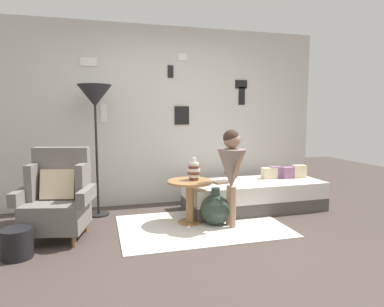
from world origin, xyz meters
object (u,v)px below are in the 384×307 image
at_px(floor_lamp, 95,101).
at_px(magazine_basket, 17,243).
at_px(side_table, 190,193).
at_px(person_child, 232,165).
at_px(daybed, 253,195).
at_px(vase_striped, 194,171).
at_px(demijohn_near, 215,209).
at_px(book_on_daybed, 222,182).
at_px(armchair, 58,198).

distance_m(floor_lamp, magazine_basket, 1.96).
bearing_deg(side_table, magazine_basket, -163.32).
bearing_deg(person_child, daybed, 46.20).
bearing_deg(vase_striped, side_table, -153.85).
xyz_separation_m(floor_lamp, demijohn_near, (1.36, -0.79, -1.32)).
bearing_deg(demijohn_near, book_on_daybed, 62.00).
xyz_separation_m(daybed, floor_lamp, (-2.10, 0.30, 1.30)).
height_order(daybed, floor_lamp, floor_lamp).
distance_m(person_child, demijohn_near, 0.59).
bearing_deg(book_on_daybed, demijohn_near, -118.00).
height_order(armchair, vase_striped, armchair).
bearing_deg(book_on_daybed, vase_striped, -145.67).
bearing_deg(person_child, demijohn_near, 142.02).
distance_m(vase_striped, floor_lamp, 1.56).
relative_size(armchair, floor_lamp, 0.57).
bearing_deg(demijohn_near, floor_lamp, 149.95).
bearing_deg(magazine_basket, person_child, 7.39).
height_order(armchair, side_table, armchair).
bearing_deg(demijohn_near, armchair, 178.02).
bearing_deg(side_table, daybed, 19.38).
relative_size(armchair, side_table, 1.76).
xyz_separation_m(daybed, book_on_daybed, (-0.48, 0.00, 0.22)).
relative_size(side_table, person_child, 0.47).
xyz_separation_m(daybed, magazine_basket, (-2.84, -0.90, -0.06)).
distance_m(vase_striped, person_child, 0.48).
bearing_deg(person_child, floor_lamp, 149.08).
height_order(vase_striped, person_child, person_child).
bearing_deg(vase_striped, floor_lamp, 151.08).
xyz_separation_m(armchair, magazine_basket, (-0.32, -0.47, -0.30)).
relative_size(person_child, book_on_daybed, 5.27).
distance_m(demijohn_near, magazine_basket, 2.14).
relative_size(daybed, magazine_basket, 6.84).
bearing_deg(side_table, vase_striped, 26.15).
distance_m(daybed, magazine_basket, 2.98).
distance_m(daybed, vase_striped, 1.11).
bearing_deg(armchair, demijohn_near, -1.98).
height_order(daybed, book_on_daybed, book_on_daybed).
height_order(daybed, vase_striped, vase_striped).
height_order(person_child, demijohn_near, person_child).
xyz_separation_m(armchair, floor_lamp, (0.41, 0.73, 1.07)).
xyz_separation_m(daybed, side_table, (-1.02, -0.36, 0.18)).
bearing_deg(magazine_basket, floor_lamp, 58.64).
bearing_deg(armchair, side_table, 2.73).
height_order(armchair, demijohn_near, armchair).
height_order(person_child, book_on_daybed, person_child).
distance_m(daybed, floor_lamp, 2.49).
xyz_separation_m(side_table, demijohn_near, (0.28, -0.13, -0.19)).
xyz_separation_m(armchair, person_child, (1.93, -0.18, 0.30)).
xyz_separation_m(daybed, person_child, (-0.59, -0.61, 0.54)).
bearing_deg(demijohn_near, person_child, -37.98).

